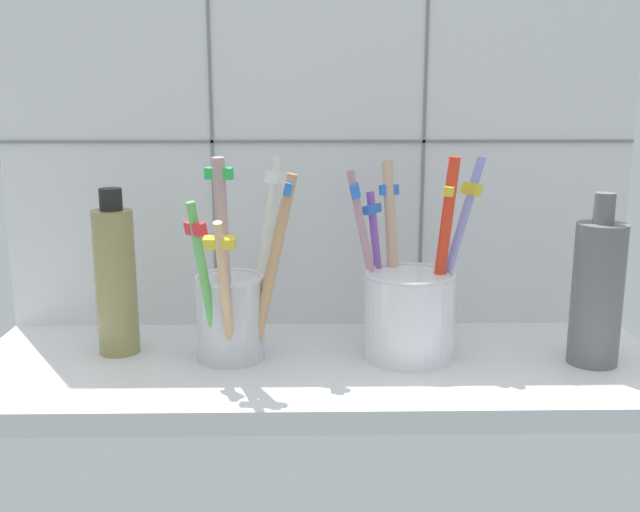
% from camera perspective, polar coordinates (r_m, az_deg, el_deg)
% --- Properties ---
extents(counter_slab, '(0.64, 0.22, 0.02)m').
position_cam_1_polar(counter_slab, '(0.69, 0.02, -8.92)').
color(counter_slab, silver).
rests_on(counter_slab, ground).
extents(tile_wall_back, '(0.64, 0.02, 0.45)m').
position_cam_1_polar(tile_wall_back, '(0.76, -0.15, 9.85)').
color(tile_wall_back, white).
rests_on(tile_wall_back, ground).
extents(toothbrush_cup_left, '(0.10, 0.11, 0.19)m').
position_cam_1_polar(toothbrush_cup_left, '(0.68, -6.80, -3.81)').
color(toothbrush_cup_left, silver).
rests_on(toothbrush_cup_left, counter_slab).
extents(toothbrush_cup_right, '(0.13, 0.10, 0.19)m').
position_cam_1_polar(toothbrush_cup_right, '(0.68, 6.95, -3.88)').
color(toothbrush_cup_right, white).
rests_on(toothbrush_cup_right, counter_slab).
extents(ceramic_vase, '(0.04, 0.04, 0.16)m').
position_cam_1_polar(ceramic_vase, '(0.70, 20.70, -2.60)').
color(ceramic_vase, slate).
rests_on(ceramic_vase, counter_slab).
extents(soap_bottle, '(0.04, 0.04, 0.16)m').
position_cam_1_polar(soap_bottle, '(0.71, -15.56, -1.73)').
color(soap_bottle, '#928953').
rests_on(soap_bottle, counter_slab).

